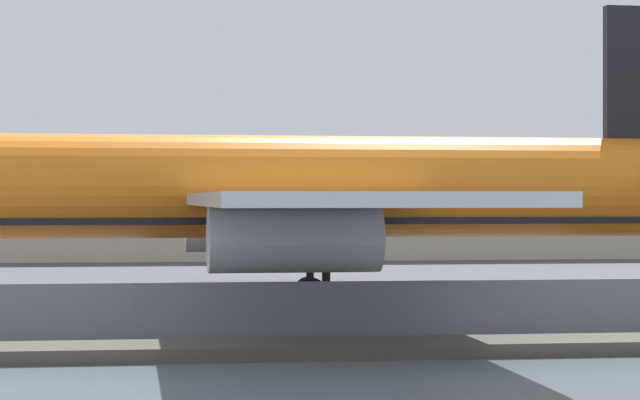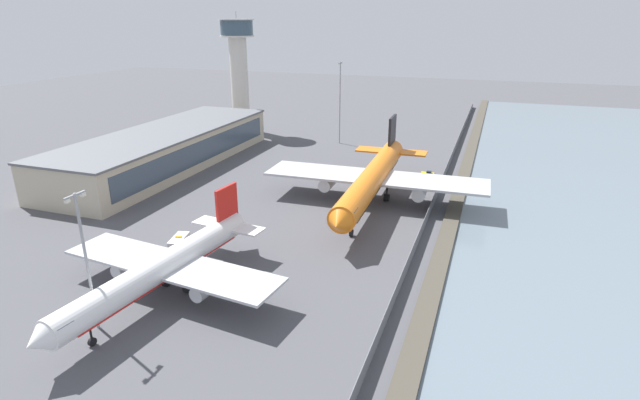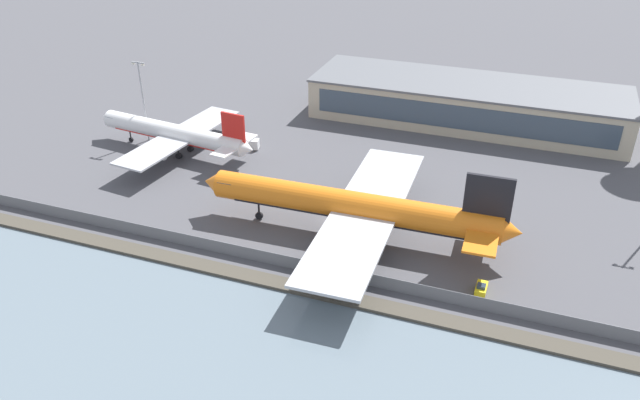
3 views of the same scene
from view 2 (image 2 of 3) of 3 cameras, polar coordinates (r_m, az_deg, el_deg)
The scene contains 11 objects.
ground_plane at distance 103.85m, azimuth 3.41°, elevation -1.22°, with size 500.00×500.00×0.00m, color #4C4C51.
shoreline_seawall at distance 100.50m, azimuth 14.71°, elevation -2.48°, with size 320.00×3.00×0.50m.
perimeter_fence at distance 100.54m, azimuth 12.21°, elevation -1.70°, with size 280.00×0.10×2.28m.
cargo_jet_orange at distance 106.50m, azimuth 6.12°, elevation 2.56°, with size 55.47×47.77×15.23m.
passenger_jet_white_red at distance 74.56m, azimuth -17.35°, elevation -7.29°, with size 40.79×35.23×11.99m.
baggage_tug at distance 127.55m, azimuth 12.17°, elevation 2.84°, with size 1.66×3.23×1.80m.
ops_van at distance 89.45m, azimuth -15.85°, elevation -4.75°, with size 5.53×3.19×2.48m.
control_tower at distance 178.00m, azimuth -9.29°, elevation 15.08°, with size 11.93×11.93×39.72m.
terminal_building at distance 139.82m, azimuth -17.13°, elevation 5.64°, with size 74.23×22.49×9.74m.
apron_light_mast_apron_west at distance 157.81m, azimuth 2.30°, elevation 11.43°, with size 3.20×0.40×25.16m.
apron_light_mast_apron_east at distance 67.80m, azimuth -25.24°, elevation -5.66°, with size 3.20×0.40×18.46m.
Camera 2 is at (-93.03, -26.50, 37.78)m, focal length 28.00 mm.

